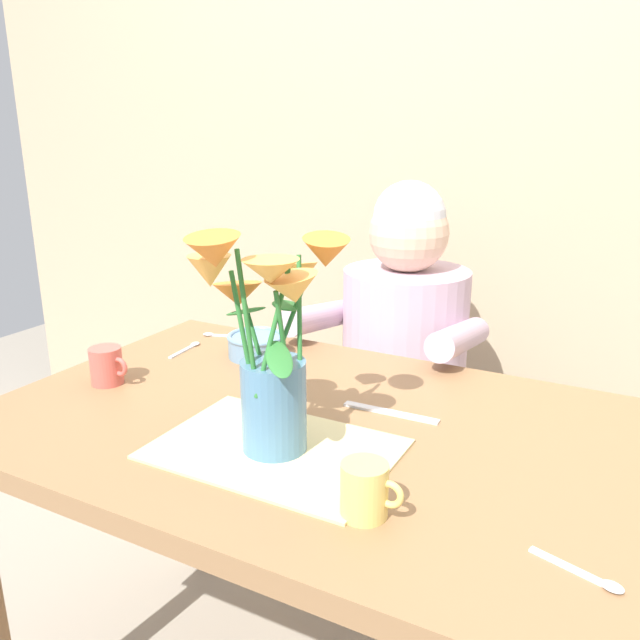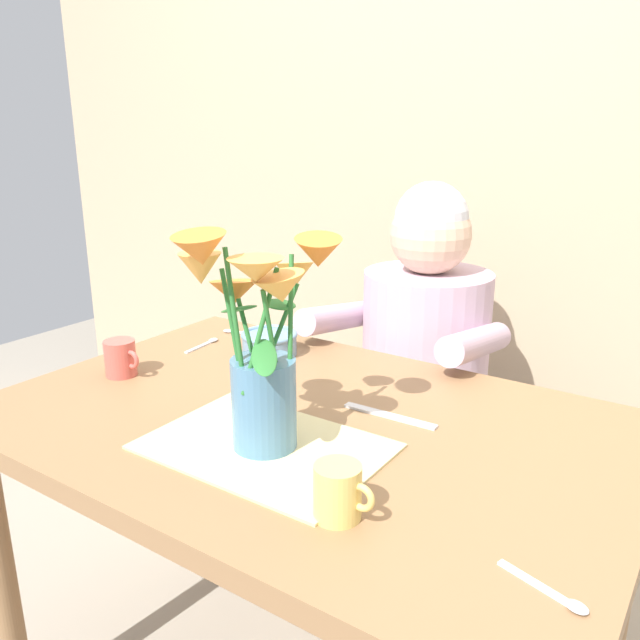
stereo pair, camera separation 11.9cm
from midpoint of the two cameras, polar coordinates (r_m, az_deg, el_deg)
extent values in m
cube|color=tan|center=(2.07, 11.84, 16.08)|extent=(4.00, 0.10, 2.50)
cube|color=olive|center=(1.23, -4.14, -9.55)|extent=(1.20, 0.80, 0.04)
cylinder|color=olive|center=(1.93, -12.31, -11.84)|extent=(0.06, 0.06, 0.70)
cylinder|color=olive|center=(1.57, 21.94, -20.36)|extent=(0.06, 0.06, 0.70)
cylinder|color=#4C4C56|center=(1.98, 5.18, -15.72)|extent=(0.30, 0.30, 0.40)
cylinder|color=#BC9EB2|center=(1.78, 5.57, -3.44)|extent=(0.34, 0.34, 0.50)
sphere|color=#DBB293|center=(1.69, 5.90, 7.73)|extent=(0.21, 0.21, 0.21)
sphere|color=silver|center=(1.69, 5.94, 9.07)|extent=(0.19, 0.19, 0.19)
cylinder|color=#BC9EB2|center=(1.70, -2.05, 0.25)|extent=(0.07, 0.33, 0.12)
cylinder|color=#BC9EB2|center=(1.55, 10.16, -1.65)|extent=(0.07, 0.33, 0.12)
cube|color=beige|center=(1.11, -7.17, -11.39)|extent=(0.40, 0.28, 0.00)
cylinder|color=teal|center=(1.08, -7.33, -7.75)|extent=(0.11, 0.11, 0.16)
cylinder|color=#2D7533|center=(1.02, -6.67, -1.94)|extent=(0.01, 0.05, 0.17)
cone|color=#EFA84C|center=(0.98, -5.89, 2.67)|extent=(0.12, 0.12, 0.06)
sphere|color=#E5D14C|center=(0.98, -5.90, 2.95)|extent=(0.02, 0.02, 0.02)
cylinder|color=#2D7533|center=(1.05, -5.11, -0.18)|extent=(0.03, 0.05, 0.21)
cone|color=orange|center=(1.04, -2.77, 5.96)|extent=(0.11, 0.12, 0.06)
sphere|color=#E5D14C|center=(1.04, -2.77, 6.23)|extent=(0.02, 0.02, 0.02)
cylinder|color=#2D7533|center=(1.08, -6.17, -1.02)|extent=(0.05, 0.05, 0.16)
cone|color=#EFA84C|center=(1.10, -4.99, 3.97)|extent=(0.10, 0.10, 0.05)
sphere|color=#E5D14C|center=(1.10, -5.00, 4.22)|extent=(0.02, 0.02, 0.02)
cylinder|color=#2D7533|center=(1.08, -8.93, -1.90)|extent=(0.06, 0.02, 0.13)
cone|color=orange|center=(1.11, -10.40, 2.21)|extent=(0.12, 0.12, 0.05)
sphere|color=#E5D14C|center=(1.10, -10.41, 2.46)|extent=(0.02, 0.02, 0.02)
cylinder|color=#2D7533|center=(1.03, -10.21, -1.12)|extent=(0.04, 0.01, 0.20)
cone|color=#EFA84C|center=(1.01, -13.17, 4.21)|extent=(0.09, 0.09, 0.05)
sphere|color=#E5D14C|center=(1.01, -13.19, 4.49)|extent=(0.02, 0.02, 0.02)
cylinder|color=#2D7533|center=(1.00, -10.04, -0.48)|extent=(0.03, 0.02, 0.24)
cone|color=orange|center=(0.96, -12.99, 5.88)|extent=(0.09, 0.10, 0.06)
sphere|color=#E5D14C|center=(0.95, -13.01, 6.17)|extent=(0.02, 0.02, 0.02)
cylinder|color=#2D7533|center=(1.00, -7.68, -1.26)|extent=(0.03, 0.07, 0.20)
cone|color=#EFA84C|center=(0.95, -8.01, 4.25)|extent=(0.12, 0.12, 0.04)
sphere|color=#E5D14C|center=(0.95, -8.02, 4.54)|extent=(0.02, 0.02, 0.02)
ellipsoid|color=#2D7533|center=(1.07, -9.85, 0.72)|extent=(0.10, 0.06, 0.04)
ellipsoid|color=#2D7533|center=(1.07, -6.17, 1.26)|extent=(0.05, 0.09, 0.04)
ellipsoid|color=#2D7533|center=(0.98, -7.15, -3.52)|extent=(0.09, 0.09, 0.04)
cylinder|color=#6689A8|center=(1.53, -7.97, -2.38)|extent=(0.13, 0.13, 0.05)
torus|color=#6689A8|center=(1.53, -8.00, -1.50)|extent=(0.14, 0.14, 0.01)
cube|color=silver|center=(1.24, 3.54, -8.29)|extent=(0.19, 0.02, 0.00)
cylinder|color=#CC564C|center=(1.45, -20.76, -3.86)|extent=(0.07, 0.07, 0.08)
torus|color=#CC564C|center=(1.42, -19.76, -4.00)|extent=(0.04, 0.01, 0.04)
cylinder|color=#E5C666|center=(0.92, 0.16, -14.99)|extent=(0.07, 0.07, 0.08)
torus|color=#E5C666|center=(0.91, 2.35, -15.36)|extent=(0.04, 0.01, 0.04)
cube|color=silver|center=(1.60, -14.28, -2.77)|extent=(0.02, 0.10, 0.00)
ellipsoid|color=silver|center=(1.64, -13.12, -2.12)|extent=(0.02, 0.03, 0.01)
cube|color=silver|center=(0.89, 17.42, -20.34)|extent=(0.10, 0.04, 0.00)
ellipsoid|color=silver|center=(0.87, 20.84, -21.45)|extent=(0.03, 0.03, 0.01)
cube|color=silver|center=(1.69, -10.14, -1.43)|extent=(0.10, 0.04, 0.00)
ellipsoid|color=silver|center=(1.71, -11.89, -1.28)|extent=(0.03, 0.03, 0.01)
camera|label=1|loc=(0.06, -92.86, -0.87)|focal=35.94mm
camera|label=2|loc=(0.06, 87.14, 0.87)|focal=35.94mm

